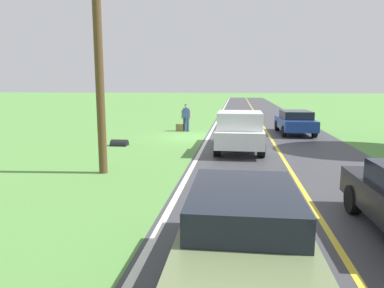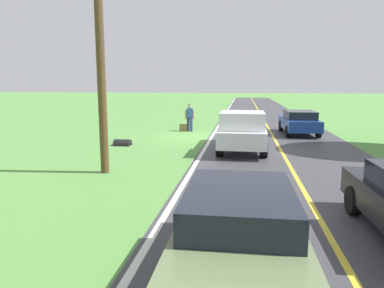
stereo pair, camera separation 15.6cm
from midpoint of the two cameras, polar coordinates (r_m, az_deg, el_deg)
The scene contains 11 objects.
ground_plane at distance 20.43m, azimuth 0.22°, elevation 1.15°, with size 200.00×200.00×0.00m, color #568E42.
road_surface at distance 20.37m, azimuth 12.21°, elevation 0.91°, with size 7.32×120.00×0.00m, color #3D3D42.
lane_edge_line at distance 20.35m, azimuth 2.40°, elevation 1.12°, with size 0.16×117.60×0.00m, color silver.
lane_centre_line at distance 20.37m, azimuth 12.21°, elevation 0.92°, with size 0.14×117.60×0.00m, color gold.
hitchhiker_walking at distance 22.82m, azimuth -1.14°, elevation 4.51°, with size 0.62×0.51×1.75m.
suitcase_carried at distance 22.86m, azimuth -2.20°, elevation 2.61°, with size 0.20×0.46×0.45m, color brown.
pickup_truck_passing at distance 16.27m, azimuth 7.31°, elevation 2.34°, with size 2.13×5.41×1.82m.
sedan_near_oncoming at distance 22.42m, azimuth 15.91°, elevation 3.48°, with size 2.04×4.46×1.41m.
sedan_ahead_same_lane at distance 5.64m, azimuth 7.38°, elevation -13.88°, with size 1.95×4.41×1.41m.
utility_pole_roadside at distance 12.27m, azimuth -15.04°, elevation 13.77°, with size 0.28×0.28×7.92m, color brown.
drainage_culvert at distance 17.91m, azimuth -11.72°, elevation -0.25°, with size 0.60×0.60×0.80m, color black.
Camera 1 is at (-2.34, 20.07, 2.99)m, focal length 33.47 mm.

